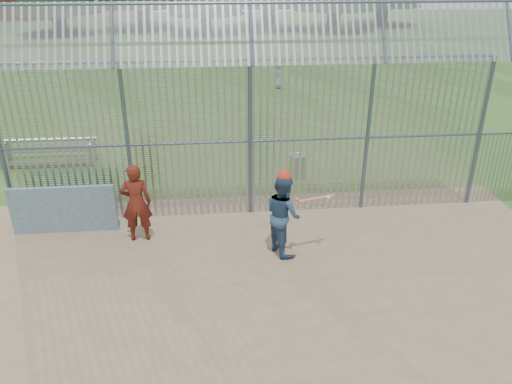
{
  "coord_description": "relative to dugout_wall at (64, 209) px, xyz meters",
  "views": [
    {
      "loc": [
        -0.99,
        -8.26,
        6.12
      ],
      "look_at": [
        0.0,
        2.0,
        1.3
      ],
      "focal_mm": 35.0,
      "sensor_mm": 36.0,
      "label": 1
    }
  ],
  "objects": [
    {
      "name": "ground",
      "position": [
        4.6,
        -2.9,
        -0.62
      ],
      "size": [
        120.0,
        120.0,
        0.0
      ],
      "primitive_type": "plane",
      "color": "#2D511E",
      "rests_on": "ground"
    },
    {
      "name": "dirt_infield",
      "position": [
        4.6,
        -3.4,
        -0.61
      ],
      "size": [
        14.0,
        10.0,
        0.02
      ],
      "primitive_type": "cube",
      "color": "#756047",
      "rests_on": "ground"
    },
    {
      "name": "dugout_wall",
      "position": [
        0.0,
        0.0,
        0.0
      ],
      "size": [
        2.5,
        0.12,
        1.2
      ],
      "primitive_type": "cube",
      "color": "#38566B",
      "rests_on": "dirt_infield"
    },
    {
      "name": "batter",
      "position": [
        5.16,
        -1.41,
        0.34
      ],
      "size": [
        1.0,
        1.11,
        1.88
      ],
      "primitive_type": "imported",
      "rotation": [
        0.0,
        0.0,
        1.95
      ],
      "color": "navy",
      "rests_on": "dirt_infield"
    },
    {
      "name": "onlooker",
      "position": [
        1.83,
        -0.55,
        0.36
      ],
      "size": [
        0.72,
        0.49,
        1.92
      ],
      "primitive_type": "imported",
      "rotation": [
        0.0,
        0.0,
        3.19
      ],
      "color": "maroon",
      "rests_on": "dirt_infield"
    },
    {
      "name": "bg_kid_standing",
      "position": [
        7.29,
        14.58,
        0.06
      ],
      "size": [
        0.78,
        0.66,
        1.35
      ],
      "primitive_type": "imported",
      "rotation": [
        0.0,
        0.0,
        3.57
      ],
      "color": "gray",
      "rests_on": "ground"
    },
    {
      "name": "batting_gear",
      "position": [
        5.26,
        -1.43,
        1.18
      ],
      "size": [
        1.27,
        0.45,
        0.68
      ],
      "color": "red",
      "rests_on": "ground"
    },
    {
      "name": "trash_can",
      "position": [
        6.24,
        2.85,
        -0.24
      ],
      "size": [
        0.56,
        0.56,
        0.82
      ],
      "color": "gray",
      "rests_on": "ground"
    },
    {
      "name": "bleacher",
      "position": [
        -1.68,
        4.76,
        -0.21
      ],
      "size": [
        3.0,
        0.95,
        0.72
      ],
      "color": "slate",
      "rests_on": "ground"
    },
    {
      "name": "backstop_fence",
      "position": [
        6.41,
        0.53,
        1.74
      ],
      "size": [
        20.09,
        0.81,
        5.3
      ],
      "color": "#47566B",
      "rests_on": "ground"
    }
  ]
}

